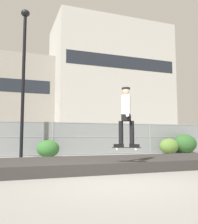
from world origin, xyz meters
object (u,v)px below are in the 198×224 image
(skater, at_px, (126,113))
(street_lamp, at_px, (24,65))
(parked_car_mid, at_px, (34,140))
(shrub_right, at_px, (185,144))
(shrub_left, at_px, (48,149))
(skateboard, at_px, (127,148))
(shrub_center, at_px, (169,146))

(skater, distance_m, street_lamp, 7.48)
(street_lamp, xyz_separation_m, parked_car_mid, (1.03, 4.73, -3.77))
(street_lamp, height_order, parked_car_mid, street_lamp)
(street_lamp, bearing_deg, shrub_right, 1.99)
(skater, xyz_separation_m, shrub_left, (-1.24, 6.38, -1.27))
(skateboard, xyz_separation_m, parked_car_mid, (-1.51, 11.13, 0.12))
(parked_car_mid, relative_size, shrub_right, 2.90)
(parked_car_mid, xyz_separation_m, shrub_center, (7.55, -4.57, -0.37))
(skateboard, bearing_deg, skater, 0.00)
(shrub_center, height_order, shrub_right, shrub_right)
(street_lamp, relative_size, parked_car_mid, 1.69)
(skateboard, bearing_deg, shrub_left, 101.02)
(parked_car_mid, distance_m, shrub_left, 4.78)
(parked_car_mid, bearing_deg, skater, -82.29)
(parked_car_mid, xyz_separation_m, shrub_right, (8.85, -4.39, -0.24))
(skateboard, height_order, shrub_left, shrub_left)
(skater, relative_size, shrub_center, 1.43)
(street_lamp, bearing_deg, shrub_left, -1.28)
(skater, xyz_separation_m, parked_car_mid, (-1.51, 11.13, -0.87))
(parked_car_mid, distance_m, shrub_center, 8.83)
(shrub_left, bearing_deg, street_lamp, 178.72)
(skateboard, relative_size, shrub_right, 0.51)
(skater, height_order, shrub_right, skater)
(skateboard, relative_size, street_lamp, 0.10)
(skater, distance_m, parked_car_mid, 11.27)
(skateboard, distance_m, skater, 0.99)
(skater, height_order, street_lamp, street_lamp)
(shrub_right, bearing_deg, parked_car_mid, 153.65)
(shrub_right, bearing_deg, street_lamp, -178.01)
(parked_car_mid, bearing_deg, street_lamp, -102.23)
(shrub_center, bearing_deg, parked_car_mid, 148.82)
(skater, xyz_separation_m, street_lamp, (-2.53, 6.41, 2.91))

